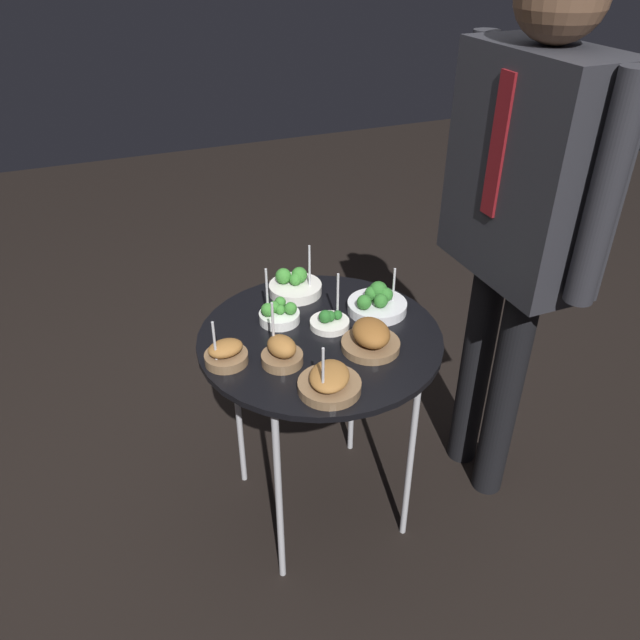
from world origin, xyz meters
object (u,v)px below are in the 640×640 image
object	(u,v)px
bowl_roast_back_right	(329,382)
waiter_figure	(524,197)
bowl_broccoli_near_rim	(279,313)
serving_cart	(320,349)
bowl_broccoli_back_left	(329,320)
bowl_broccoli_center	(295,285)
bowl_roast_front_center	(371,338)
bowl_roast_mid_left	(226,354)
bowl_broccoli_mid_right	(377,303)
bowl_roast_front_right	(282,352)

from	to	relation	value
bowl_roast_back_right	waiter_figure	size ratio (longest dim) A/B	0.10
bowl_broccoli_near_rim	serving_cart	bearing A→B (deg)	37.19
bowl_broccoli_back_left	bowl_broccoli_center	world-z (taller)	bowl_broccoli_center
bowl_roast_front_center	bowl_broccoli_near_rim	distance (m)	0.29
bowl_roast_mid_left	bowl_broccoli_mid_right	bearing A→B (deg)	99.37
bowl_roast_mid_left	bowl_broccoli_center	bearing A→B (deg)	133.00
bowl_broccoli_back_left	bowl_roast_front_right	size ratio (longest dim) A/B	0.93
waiter_figure	bowl_broccoli_near_rim	bearing A→B (deg)	-104.31
bowl_roast_front_center	waiter_figure	bearing A→B (deg)	96.47
serving_cart	bowl_roast_back_right	distance (m)	0.26
serving_cart	bowl_roast_front_right	bearing A→B (deg)	-59.42
bowl_broccoli_mid_right	bowl_broccoli_near_rim	xyz separation A→B (m)	(-0.06, -0.29, -0.00)
bowl_broccoli_near_rim	bowl_roast_back_right	bearing A→B (deg)	2.16
bowl_roast_front_center	bowl_roast_front_right	xyz separation A→B (m)	(-0.03, -0.24, -0.00)
bowl_roast_mid_left	bowl_broccoli_mid_right	size ratio (longest dim) A/B	0.80
bowl_roast_front_center	waiter_figure	world-z (taller)	waiter_figure
waiter_figure	bowl_roast_front_center	bearing A→B (deg)	-83.53
bowl_roast_mid_left	bowl_broccoli_near_rim	xyz separation A→B (m)	(-0.14, 0.19, -0.00)
bowl_roast_mid_left	bowl_broccoli_near_rim	distance (m)	0.24
bowl_broccoli_mid_right	bowl_roast_front_right	size ratio (longest dim) A/B	1.02
bowl_broccoli_mid_right	bowl_broccoli_near_rim	size ratio (longest dim) A/B	1.00
bowl_roast_front_right	bowl_broccoli_near_rim	bearing A→B (deg)	163.40
bowl_roast_front_right	serving_cart	bearing A→B (deg)	120.58
bowl_broccoli_center	bowl_broccoli_back_left	bearing A→B (deg)	6.77
bowl_roast_front_center	waiter_figure	size ratio (longest dim) A/B	0.10
bowl_broccoli_back_left	bowl_roast_front_center	distance (m)	0.16
bowl_roast_mid_left	bowl_broccoli_near_rim	bearing A→B (deg)	125.05
bowl_broccoli_center	bowl_roast_front_center	size ratio (longest dim) A/B	1.03
bowl_broccoli_near_rim	bowl_roast_front_right	bearing A→B (deg)	-16.60
bowl_broccoli_back_left	bowl_broccoli_center	size ratio (longest dim) A/B	0.97
bowl_roast_mid_left	waiter_figure	distance (m)	0.92
bowl_broccoli_near_rim	bowl_roast_back_right	world-z (taller)	bowl_broccoli_near_rim
serving_cart	bowl_broccoli_mid_right	world-z (taller)	bowl_broccoli_mid_right
serving_cart	waiter_figure	size ratio (longest dim) A/B	0.42
bowl_broccoli_center	bowl_broccoli_mid_right	size ratio (longest dim) A/B	0.94
bowl_roast_front_center	bowl_broccoli_mid_right	distance (m)	0.20
bowl_broccoli_near_rim	bowl_broccoli_back_left	bearing A→B (deg)	57.07
bowl_roast_mid_left	bowl_roast_front_right	distance (m)	0.15
bowl_roast_mid_left	bowl_broccoli_mid_right	xyz separation A→B (m)	(-0.08, 0.48, 0.00)
bowl_broccoli_back_left	bowl_broccoli_center	distance (m)	0.22
serving_cart	waiter_figure	bearing A→B (deg)	84.22
bowl_broccoli_center	bowl_roast_front_right	world-z (taller)	bowl_roast_front_right
bowl_broccoli_back_left	bowl_roast_back_right	world-z (taller)	bowl_broccoli_back_left
serving_cart	bowl_roast_front_center	xyz separation A→B (m)	(0.11, 0.10, 0.08)
serving_cart	waiter_figure	xyz separation A→B (m)	(0.06, 0.58, 0.40)
serving_cart	bowl_roast_back_right	bearing A→B (deg)	-16.72
bowl_roast_front_right	waiter_figure	distance (m)	0.79
bowl_broccoli_center	bowl_broccoli_mid_right	xyz separation A→B (m)	(0.19, 0.19, 0.00)
bowl_broccoli_center	bowl_broccoli_near_rim	xyz separation A→B (m)	(0.14, -0.10, 0.00)
bowl_broccoli_mid_right	bowl_broccoli_center	bearing A→B (deg)	-135.62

